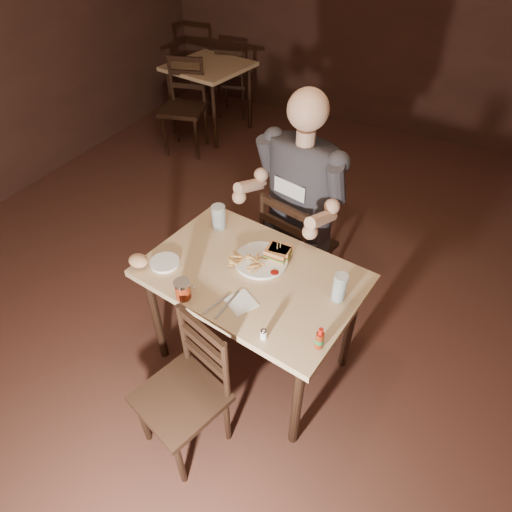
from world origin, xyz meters
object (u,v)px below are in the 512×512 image
at_px(chair_near, 180,398).
at_px(diner, 298,180).
at_px(bg_chair_far, 234,81).
at_px(bg_table, 209,73).
at_px(main_table, 252,285).
at_px(chair_far, 298,246).
at_px(dinner_plate, 261,261).
at_px(bg_chair_near, 183,109).
at_px(side_plate, 165,263).
at_px(glass_right, 339,287).
at_px(syrup_dispenser, 183,290).
at_px(hot_sauce, 320,338).
at_px(glass_left, 219,217).

height_order(chair_near, diner, diner).
bearing_deg(bg_chair_far, bg_table, 76.58).
xyz_separation_m(main_table, chair_far, (-0.00, 0.68, -0.24)).
bearing_deg(diner, dinner_plate, -74.31).
bearing_deg(bg_chair_near, bg_chair_far, 74.18).
distance_m(bg_chair_far, dinner_plate, 3.72).
bearing_deg(dinner_plate, side_plate, -151.13).
bearing_deg(chair_near, main_table, 100.36).
xyz_separation_m(bg_chair_near, glass_right, (2.41, -2.12, 0.37)).
xyz_separation_m(syrup_dispenser, side_plate, (-0.23, 0.15, -0.05)).
bearing_deg(hot_sauce, diner, 118.69).
bearing_deg(glass_left, side_plate, -103.40).
bearing_deg(side_plate, hot_sauce, -7.94).
height_order(diner, glass_left, diner).
bearing_deg(chair_near, diner, 104.60).
distance_m(bg_table, side_plate, 3.22).
height_order(bg_table, glass_left, glass_left).
relative_size(main_table, bg_table, 1.33).
distance_m(hot_sauce, syrup_dispenser, 0.70).
xyz_separation_m(bg_chair_far, hot_sauce, (2.43, -3.53, 0.42)).
bearing_deg(bg_chair_near, syrup_dispenser, -70.75).
distance_m(dinner_plate, glass_right, 0.46).
xyz_separation_m(bg_table, diner, (1.93, -2.07, 0.30)).
height_order(bg_table, bg_chair_far, bg_chair_far).
distance_m(glass_right, syrup_dispenser, 0.76).
xyz_separation_m(diner, syrup_dispenser, (-0.20, -0.93, -0.16)).
height_order(chair_near, syrup_dispenser, syrup_dispenser).
relative_size(main_table, diner, 1.15).
bearing_deg(syrup_dispenser, glass_left, 111.04).
xyz_separation_m(dinner_plate, glass_right, (0.45, -0.07, 0.07)).
height_order(bg_table, hot_sauce, hot_sauce).
distance_m(chair_near, bg_chair_far, 4.30).
xyz_separation_m(main_table, side_plate, (-0.45, -0.15, 0.09)).
bearing_deg(chair_far, diner, 90.00).
xyz_separation_m(main_table, syrup_dispenser, (-0.22, -0.30, 0.14)).
relative_size(glass_left, hot_sauce, 1.23).
height_order(bg_table, bg_chair_near, bg_chair_near).
relative_size(chair_near, glass_right, 5.35).
xyz_separation_m(glass_right, side_plate, (-0.91, -0.18, -0.07)).
relative_size(diner, side_plate, 6.80).
bearing_deg(bg_chair_far, glass_left, 104.62).
xyz_separation_m(bg_table, syrup_dispenser, (1.72, -3.01, 0.14)).
xyz_separation_m(chair_near, syrup_dispenser, (-0.15, 0.31, 0.41)).
bearing_deg(dinner_plate, bg_chair_near, 133.53).
xyz_separation_m(bg_chair_far, syrup_dispenser, (1.72, -3.56, 0.41)).
height_order(glass_left, hot_sauce, glass_left).
bearing_deg(syrup_dispenser, diner, 85.66).
bearing_deg(main_table, syrup_dispenser, -125.91).
bearing_deg(hot_sauce, dinner_plate, 141.40).
distance_m(chair_near, glass_left, 1.01).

